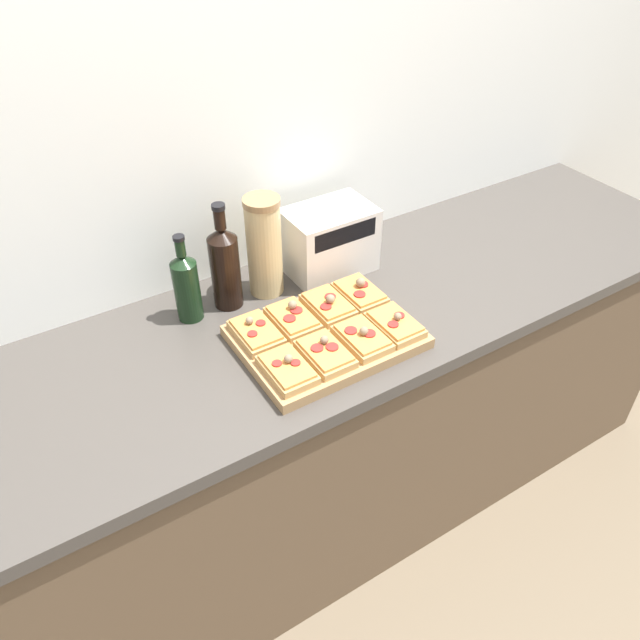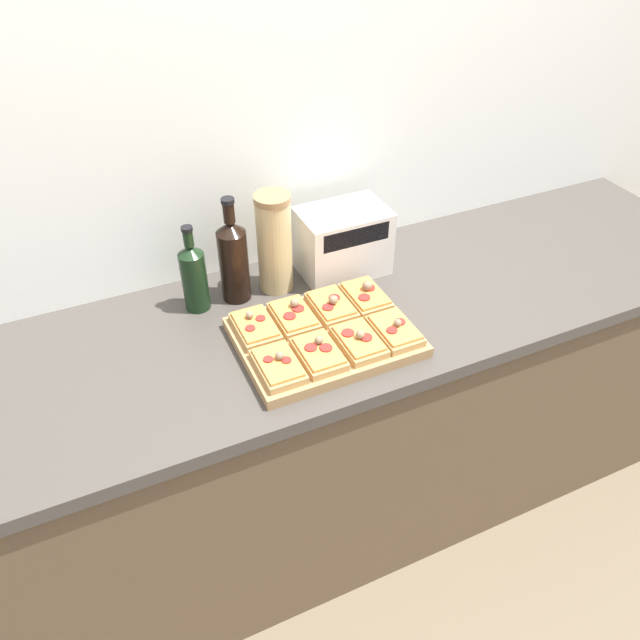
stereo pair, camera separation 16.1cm
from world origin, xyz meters
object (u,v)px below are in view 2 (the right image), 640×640
object	(u,v)px
cutting_board	(325,337)
grain_jar_tall	(274,243)
wine_bottle	(234,259)
toaster_oven	(343,241)
olive_oil_bottle	(194,276)

from	to	relation	value
cutting_board	grain_jar_tall	xyz separation A→B (m)	(-0.02, 0.28, 0.13)
wine_bottle	toaster_oven	size ratio (longest dim) A/B	1.12
cutting_board	grain_jar_tall	world-z (taller)	grain_jar_tall
olive_oil_bottle	wine_bottle	xyz separation A→B (m)	(0.11, -0.00, 0.02)
wine_bottle	grain_jar_tall	bearing A→B (deg)	0.00
cutting_board	olive_oil_bottle	xyz separation A→B (m)	(-0.26, 0.28, 0.09)
cutting_board	olive_oil_bottle	size ratio (longest dim) A/B	1.75
wine_bottle	toaster_oven	world-z (taller)	wine_bottle
cutting_board	grain_jar_tall	size ratio (longest dim) A/B	1.52
grain_jar_tall	toaster_oven	xyz separation A→B (m)	(0.21, -0.00, -0.05)
olive_oil_bottle	wine_bottle	world-z (taller)	wine_bottle
olive_oil_bottle	cutting_board	bearing A→B (deg)	-47.60
toaster_oven	wine_bottle	bearing A→B (deg)	179.85
cutting_board	olive_oil_bottle	distance (m)	0.39
grain_jar_tall	wine_bottle	bearing A→B (deg)	-180.00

